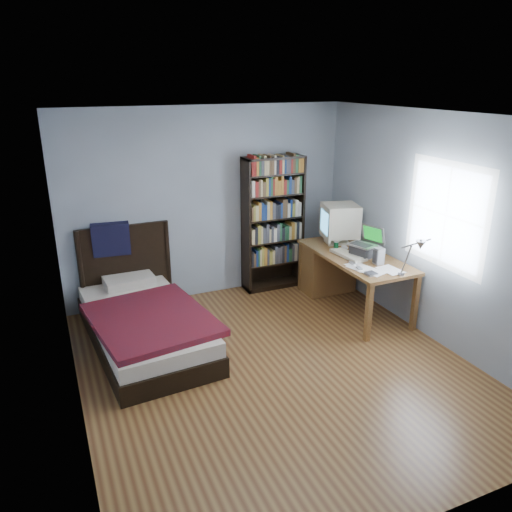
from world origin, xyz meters
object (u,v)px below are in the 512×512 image
crt_monitor (339,221)px  keyboard (348,255)px  soda_can (336,246)px  bookshelf (273,224)px  laptop (364,248)px  desk_lamp (418,248)px  desk (334,266)px  bed (143,319)px  speaker (379,256)px

crt_monitor → keyboard: bearing=-108.4°
soda_can → bookshelf: size_ratio=0.06×
laptop → desk_lamp: size_ratio=0.72×
desk → laptop: 0.70m
crt_monitor → laptop: crt_monitor is taller
soda_can → bed: bearing=-180.0°
keyboard → speaker: bearing=-69.7°
bookshelf → speaker: bearing=-64.3°
bookshelf → bed: (-2.00, -0.81, -0.67)m
keyboard → desk: bearing=71.1°
keyboard → bookshelf: size_ratio=0.27×
laptop → soda_can: (-0.17, 0.34, -0.06)m
desk_lamp → keyboard: size_ratio=1.10×
desk → soda_can: size_ratio=15.73×
desk_lamp → soda_can: 1.42m
desk → keyboard: 0.59m
keyboard → soda_can: (-0.01, 0.27, 0.04)m
keyboard → bookshelf: (-0.52, 1.08, 0.18)m
desk → desk_lamp: size_ratio=3.04×
desk_lamp → keyboard: desk_lamp is taller
soda_can → crt_monitor: bearing=53.8°
bookshelf → desk: bearing=-43.3°
desk → laptop: size_ratio=4.22×
desk → keyboard: keyboard is taller
speaker → crt_monitor: bearing=90.9°
soda_can → bookshelf: bearing=122.2°
desk_lamp → speaker: (0.10, 0.73, -0.34)m
speaker → bed: bed is taller
laptop → speaker: laptop is taller
bookshelf → bed: 2.26m
bed → soda_can: bearing=0.0°
crt_monitor → desk_lamp: desk_lamp is taller
speaker → soda_can: size_ratio=1.88×
desk_lamp → speaker: desk_lamp is taller
laptop → soda_can: bearing=116.9°
bed → keyboard: bearing=-6.0°
crt_monitor → laptop: 0.62m
laptop → bed: bed is taller
crt_monitor → bed: size_ratio=0.25×
soda_can → bed: 2.56m
laptop → keyboard: bearing=155.5°
bookshelf → bed: bookshelf is taller
desk_lamp → bookshelf: size_ratio=0.30×
desk → keyboard: size_ratio=3.33×
desk_lamp → bookshelf: (-0.60, 2.18, -0.25)m
laptop → desk_lamp: (-0.08, -1.02, 0.33)m
soda_can → bookshelf: 0.97m
crt_monitor → bed: bearing=-174.8°
crt_monitor → soda_can: size_ratio=5.31×
laptop → desk_lamp: bearing=-94.7°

